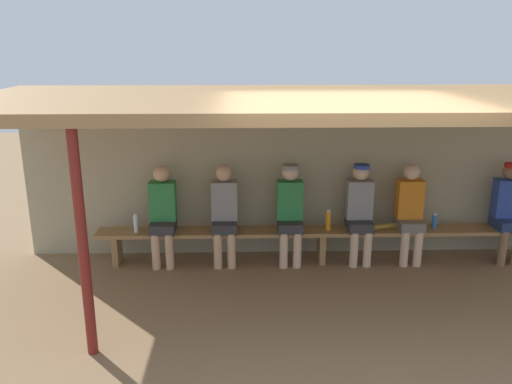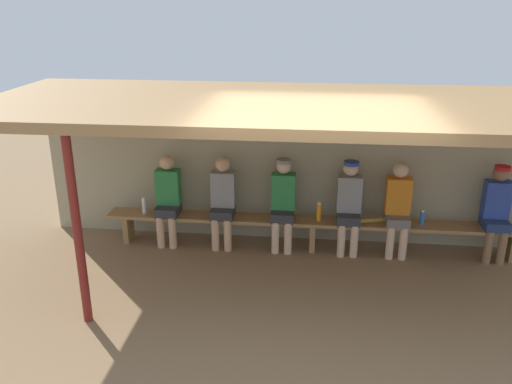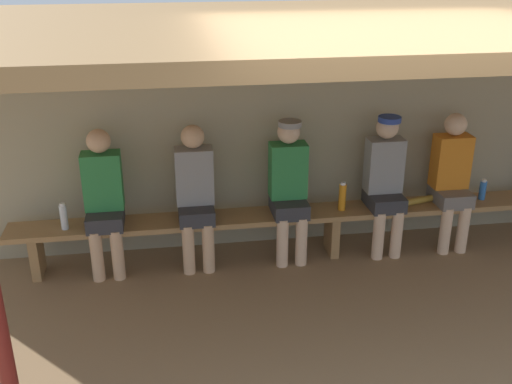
{
  "view_description": "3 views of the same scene",
  "coord_description": "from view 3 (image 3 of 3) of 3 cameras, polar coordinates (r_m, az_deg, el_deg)",
  "views": [
    {
      "loc": [
        -1.06,
        -5.01,
        2.91
      ],
      "look_at": [
        -0.89,
        1.27,
        1.07
      ],
      "focal_mm": 36.74,
      "sensor_mm": 36.0,
      "label": 1
    },
    {
      "loc": [
        -0.05,
        -5.5,
        3.48
      ],
      "look_at": [
        -0.77,
        1.09,
        1.02
      ],
      "focal_mm": 37.4,
      "sensor_mm": 36.0,
      "label": 2
    },
    {
      "loc": [
        -1.54,
        -3.53,
        2.85
      ],
      "look_at": [
        -0.77,
        1.37,
        0.77
      ],
      "focal_mm": 42.61,
      "sensor_mm": 36.0,
      "label": 3
    }
  ],
  "objects": [
    {
      "name": "ground_plane",
      "position": [
        4.79,
        12.12,
        -14.28
      ],
      "size": [
        24.0,
        24.0,
        0.0
      ],
      "primitive_type": "plane",
      "color": "#8C6D4C"
    },
    {
      "name": "player_middle",
      "position": [
        5.62,
        3.11,
        0.75
      ],
      "size": [
        0.34,
        0.42,
        1.34
      ],
      "color": "#333338",
      "rests_on": "ground"
    },
    {
      "name": "baseball_bat",
      "position": [
        6.09,
        14.89,
        -0.8
      ],
      "size": [
        0.78,
        0.26,
        0.07
      ],
      "primitive_type": "cylinder",
      "rotation": [
        0.0,
        1.57,
        0.25
      ],
      "color": "#B28C33",
      "rests_on": "bench"
    },
    {
      "name": "water_bottle_clear",
      "position": [
        6.37,
        20.5,
        0.2
      ],
      "size": [
        0.07,
        0.07,
        0.21
      ],
      "color": "blue",
      "rests_on": "bench"
    },
    {
      "name": "dugout_roof",
      "position": [
        4.54,
        11.38,
        14.9
      ],
      "size": [
        8.0,
        2.8,
        0.12
      ],
      "primitive_type": "cube",
      "color": "#9E7547",
      "rests_on": "back_wall"
    },
    {
      "name": "water_bottle_green",
      "position": [
        5.61,
        -17.6,
        -2.22
      ],
      "size": [
        0.06,
        0.06,
        0.25
      ],
      "color": "silver",
      "rests_on": "bench"
    },
    {
      "name": "water_bottle_blue",
      "position": [
        5.77,
        8.1,
        -0.44
      ],
      "size": [
        0.07,
        0.07,
        0.28
      ],
      "color": "orange",
      "rests_on": "bench"
    },
    {
      "name": "player_near_post",
      "position": [
        5.52,
        -5.73,
        0.06
      ],
      "size": [
        0.34,
        0.42,
        1.34
      ],
      "color": "#333338",
      "rests_on": "ground"
    },
    {
      "name": "back_wall",
      "position": [
        6.01,
        6.39,
        5.7
      ],
      "size": [
        8.0,
        0.2,
        2.2
      ],
      "primitive_type": "cube",
      "color": "tan",
      "rests_on": "ground"
    },
    {
      "name": "bench",
      "position": [
        5.86,
        7.22,
        -2.28
      ],
      "size": [
        6.0,
        0.36,
        0.46
      ],
      "color": "#9E7547",
      "rests_on": "ground"
    },
    {
      "name": "player_in_blue",
      "position": [
        6.14,
        17.91,
        1.44
      ],
      "size": [
        0.34,
        0.42,
        1.34
      ],
      "color": "slate",
      "rests_on": "ground"
    },
    {
      "name": "player_with_sunglasses",
      "position": [
        5.54,
        -14.12,
        -0.44
      ],
      "size": [
        0.34,
        0.42,
        1.34
      ],
      "color": "#333338",
      "rests_on": "ground"
    },
    {
      "name": "player_shirtless_tan",
      "position": [
        5.87,
        12.03,
        1.27
      ],
      "size": [
        0.34,
        0.42,
        1.34
      ],
      "color": "#333338",
      "rests_on": "ground"
    }
  ]
}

